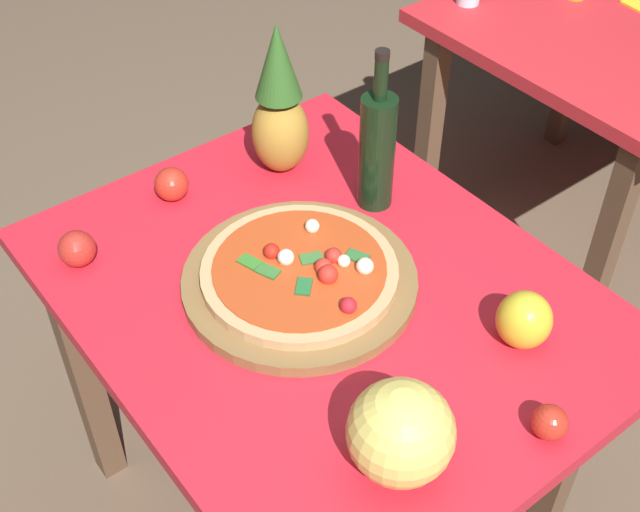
{
  "coord_description": "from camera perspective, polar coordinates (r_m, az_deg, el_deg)",
  "views": [
    {
      "loc": [
        0.9,
        -0.71,
        1.88
      ],
      "look_at": [
        -0.04,
        0.02,
        0.77
      ],
      "focal_mm": 46.92,
      "sensor_mm": 36.0,
      "label": 1
    }
  ],
  "objects": [
    {
      "name": "tomato_at_corner",
      "position": [
        1.43,
        15.4,
        -10.88
      ],
      "size": [
        0.06,
        0.06,
        0.06
      ],
      "primitive_type": "sphere",
      "color": "red",
      "rests_on": "display_table"
    },
    {
      "name": "wine_bottle",
      "position": [
        1.74,
        3.91,
        7.3
      ],
      "size": [
        0.08,
        0.08,
        0.37
      ],
      "color": "black",
      "rests_on": "display_table"
    },
    {
      "name": "pizza_board",
      "position": [
        1.62,
        -1.4,
        -1.7
      ],
      "size": [
        0.46,
        0.46,
        0.02
      ],
      "primitive_type": "cylinder",
      "color": "olive",
      "rests_on": "display_table"
    },
    {
      "name": "tomato_by_bottle",
      "position": [
        1.84,
        -10.09,
        4.85
      ],
      "size": [
        0.07,
        0.07,
        0.07
      ],
      "primitive_type": "sphere",
      "color": "red",
      "rests_on": "display_table"
    },
    {
      "name": "tomato_near_board",
      "position": [
        1.72,
        -16.25,
        0.49
      ],
      "size": [
        0.07,
        0.07,
        0.07
      ],
      "primitive_type": "sphere",
      "color": "red",
      "rests_on": "display_table"
    },
    {
      "name": "background_table",
      "position": [
        2.66,
        19.02,
        12.28
      ],
      "size": [
        0.96,
        0.8,
        0.72
      ],
      "color": "brown",
      "rests_on": "ground_plane"
    },
    {
      "name": "bell_pepper",
      "position": [
        1.55,
        13.75,
        -4.25
      ],
      "size": [
        0.1,
        0.1,
        0.11
      ],
      "primitive_type": "ellipsoid",
      "color": "yellow",
      "rests_on": "display_table"
    },
    {
      "name": "display_table",
      "position": [
        1.69,
        0.22,
        -4.44
      ],
      "size": [
        1.11,
        0.88,
        0.72
      ],
      "color": "brown",
      "rests_on": "ground_plane"
    },
    {
      "name": "melon",
      "position": [
        1.31,
        5.53,
        -11.89
      ],
      "size": [
        0.17,
        0.17,
        0.17
      ],
      "primitive_type": "sphere",
      "color": "#EEDB67",
      "rests_on": "display_table"
    },
    {
      "name": "ground_plane",
      "position": [
        2.2,
        0.17,
        -15.59
      ],
      "size": [
        10.0,
        10.0,
        0.0
      ],
      "primitive_type": "plane",
      "color": "brown"
    },
    {
      "name": "pizza",
      "position": [
        1.61,
        -1.29,
        -1.02
      ],
      "size": [
        0.38,
        0.38,
        0.06
      ],
      "color": "tan",
      "rests_on": "pizza_board"
    },
    {
      "name": "pineapple_left",
      "position": [
        1.83,
        -2.8,
        10.07
      ],
      "size": [
        0.13,
        0.13,
        0.36
      ],
      "color": "#B68732",
      "rests_on": "display_table"
    }
  ]
}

